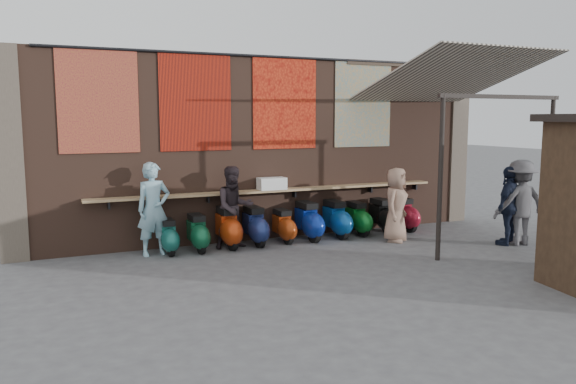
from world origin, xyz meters
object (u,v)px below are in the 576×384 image
at_px(shopper_tan, 396,205).
at_px(diner_right, 234,207).
at_px(scooter_stool_2, 228,228).
at_px(diner_left, 154,209).
at_px(shelf_box, 272,184).
at_px(scooter_stool_1, 198,233).
at_px(scooter_stool_6, 336,219).
at_px(shopper_grey, 520,203).
at_px(shopper_navy, 509,206).
at_px(scooter_stool_9, 404,214).
at_px(scooter_stool_5, 308,221).
at_px(scooter_stool_8, 382,216).
at_px(scooter_stool_0, 168,237).
at_px(scooter_stool_7, 358,219).
at_px(scooter_stool_3, 255,226).
at_px(scooter_stool_4, 284,226).

bearing_deg(shopper_tan, diner_right, 128.09).
relative_size(scooter_stool_2, diner_left, 0.48).
height_order(shelf_box, diner_right, diner_right).
distance_m(shelf_box, scooter_stool_2, 1.42).
height_order(scooter_stool_1, scooter_stool_2, scooter_stool_2).
xyz_separation_m(scooter_stool_1, scooter_stool_6, (3.19, 0.01, 0.04)).
xyz_separation_m(scooter_stool_1, scooter_stool_2, (0.66, 0.04, 0.05)).
bearing_deg(shopper_grey, scooter_stool_6, -25.16).
bearing_deg(shopper_grey, shopper_navy, -13.44).
xyz_separation_m(scooter_stool_2, shopper_navy, (5.50, -2.15, 0.42)).
bearing_deg(scooter_stool_9, scooter_stool_6, -179.38).
bearing_deg(shopper_tan, scooter_stool_5, 115.23).
bearing_deg(shopper_tan, scooter_stool_8, 36.10).
xyz_separation_m(shelf_box, shopper_grey, (4.61, -2.54, -0.35)).
xyz_separation_m(scooter_stool_0, scooter_stool_5, (3.08, -0.02, 0.08)).
distance_m(scooter_stool_7, diner_right, 3.03).
distance_m(scooter_stool_9, shopper_navy, 2.46).
height_order(scooter_stool_5, shopper_grey, shopper_grey).
bearing_deg(scooter_stool_7, shopper_tan, -65.50).
bearing_deg(scooter_stool_7, scooter_stool_2, -179.91).
distance_m(scooter_stool_1, scooter_stool_7, 3.77).
distance_m(shelf_box, scooter_stool_0, 2.54).
bearing_deg(scooter_stool_2, scooter_stool_3, 0.08).
distance_m(scooter_stool_8, scooter_stool_9, 0.61).
distance_m(scooter_stool_6, scooter_stool_8, 1.23).
bearing_deg(shopper_grey, scooter_stool_4, -16.89).
xyz_separation_m(scooter_stool_4, shopper_navy, (4.26, -2.14, 0.48)).
xyz_separation_m(scooter_stool_1, scooter_stool_4, (1.91, 0.03, -0.02)).
distance_m(scooter_stool_5, diner_left, 3.38).
bearing_deg(scooter_stool_4, scooter_stool_8, -0.27).
xyz_separation_m(scooter_stool_0, scooter_stool_3, (1.84, 0.02, 0.06)).
xyz_separation_m(diner_left, diner_right, (1.63, -0.06, -0.07)).
bearing_deg(shopper_navy, scooter_stool_6, -59.23).
bearing_deg(scooter_stool_3, scooter_stool_4, -1.22).
relative_size(scooter_stool_9, shopper_tan, 0.51).
distance_m(scooter_stool_3, shopper_navy, 5.38).
bearing_deg(scooter_stool_9, scooter_stool_8, -178.66).
bearing_deg(scooter_stool_6, scooter_stool_3, 179.07).
relative_size(scooter_stool_2, scooter_stool_4, 1.18).
bearing_deg(shopper_navy, scooter_stool_2, -45.05).
xyz_separation_m(scooter_stool_3, scooter_stool_8, (3.17, -0.03, -0.01)).
bearing_deg(scooter_stool_7, diner_left, -179.91).
bearing_deg(scooter_stool_0, scooter_stool_1, -2.00).
bearing_deg(scooter_stool_1, scooter_stool_8, 0.24).
bearing_deg(scooter_stool_8, scooter_stool_6, -179.74).
relative_size(shelf_box, scooter_stool_7, 0.76).
xyz_separation_m(scooter_stool_2, shopper_grey, (5.72, -2.24, 0.49)).
xyz_separation_m(scooter_stool_2, scooter_stool_6, (2.54, -0.03, -0.00)).
height_order(scooter_stool_1, diner_right, diner_right).
bearing_deg(scooter_stool_0, scooter_stool_5, -0.46).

